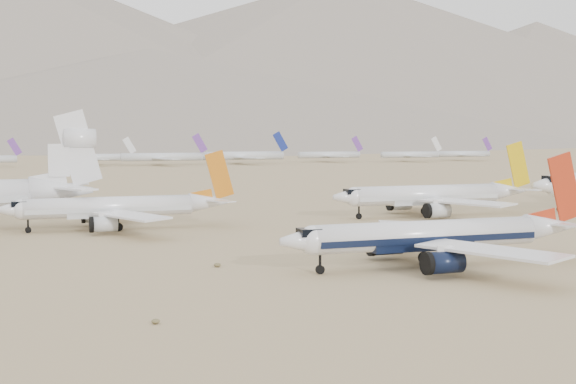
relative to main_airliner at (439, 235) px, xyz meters
name	(u,v)px	position (x,y,z in m)	size (l,w,h in m)	color
ground	(469,271)	(1.81, -4.70, -4.27)	(7000.00, 7000.00, 0.00)	#998259
main_airliner	(439,235)	(0.00, 0.00, 0.00)	(44.03, 43.00, 15.54)	white
row2_gold_tail	(434,195)	(32.38, 57.48, 0.27)	(45.61, 44.61, 16.24)	white
row2_orange_tail	(119,207)	(-35.41, 56.48, -0.11)	(41.55, 40.65, 14.82)	white
distant_storage_row	(81,158)	(-16.75, 340.07, 0.24)	(513.57, 54.09, 16.08)	silver
mountain_range	(66,48)	(71.99, 1643.32, 186.04)	(7354.00, 3024.00, 470.00)	slate
foothills	(380,101)	(528.49, 1095.30, 62.88)	(4637.50, 1395.00, 155.00)	slate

